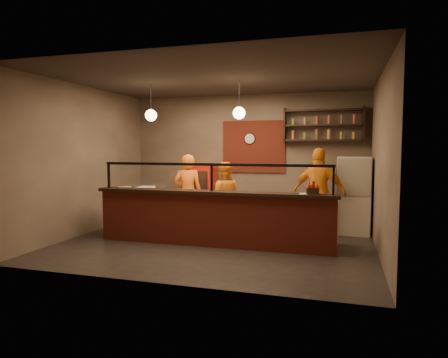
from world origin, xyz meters
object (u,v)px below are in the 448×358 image
(red_cooler, at_px, (203,192))
(pepper_mill, at_px, (313,188))
(cook_mid, at_px, (224,197))
(wall_clock, at_px, (250,139))
(pizza_dough, at_px, (223,196))
(cook_right, at_px, (319,193))
(condiment_caddy, at_px, (313,191))
(fridge, at_px, (353,195))
(cook_left, at_px, (188,193))

(red_cooler, height_order, pepper_mill, red_cooler)
(cook_mid, bearing_deg, wall_clock, -113.42)
(pizza_dough, bearing_deg, cook_mid, 105.43)
(cook_right, distance_m, pepper_mill, 1.34)
(pizza_dough, distance_m, pepper_mill, 1.91)
(red_cooler, height_order, condiment_caddy, red_cooler)
(pizza_dough, bearing_deg, fridge, 27.92)
(condiment_caddy, distance_m, pepper_mill, 0.09)
(condiment_caddy, bearing_deg, cook_mid, 146.48)
(cook_right, xyz_separation_m, fridge, (0.70, 0.53, -0.10))
(cook_mid, xyz_separation_m, pizza_dough, (0.21, -0.77, 0.13))
(red_cooler, bearing_deg, wall_clock, 14.86)
(cook_mid, bearing_deg, condiment_caddy, 133.77)
(wall_clock, distance_m, pepper_mill, 3.34)
(pizza_dough, height_order, pepper_mill, pepper_mill)
(wall_clock, height_order, condiment_caddy, wall_clock)
(red_cooler, relative_size, pizza_dough, 3.20)
(pepper_mill, bearing_deg, red_cooler, 140.97)
(wall_clock, height_order, cook_left, wall_clock)
(cook_left, relative_size, red_cooler, 1.19)
(wall_clock, xyz_separation_m, pepper_mill, (1.78, -2.68, -0.93))
(cook_left, xyz_separation_m, red_cooler, (-0.09, 1.28, -0.14))
(pizza_dough, bearing_deg, pepper_mill, -15.36)
(cook_right, height_order, red_cooler, cook_right)
(wall_clock, distance_m, cook_right, 2.54)
(wall_clock, height_order, fridge, wall_clock)
(fridge, distance_m, pepper_mill, 2.02)
(cook_left, relative_size, pepper_mill, 7.84)
(cook_left, relative_size, cook_right, 0.92)
(wall_clock, bearing_deg, fridge, -18.23)
(cook_left, height_order, red_cooler, cook_left)
(cook_mid, height_order, pepper_mill, cook_mid)
(pizza_dough, bearing_deg, cook_left, 149.77)
(fridge, xyz_separation_m, pepper_mill, (-0.72, -1.85, 0.33))
(cook_left, xyz_separation_m, pizza_dough, (1.00, -0.58, 0.04))
(wall_clock, distance_m, cook_left, 2.27)
(pizza_dough, relative_size, pepper_mill, 2.06)
(cook_left, relative_size, pizza_dough, 3.80)
(cook_right, bearing_deg, cook_mid, 11.12)
(wall_clock, xyz_separation_m, condiment_caddy, (1.77, -2.75, -0.98))
(cook_mid, relative_size, fridge, 0.93)
(wall_clock, height_order, cook_right, wall_clock)
(cook_mid, height_order, condiment_caddy, cook_mid)
(cook_mid, xyz_separation_m, fridge, (2.77, 0.58, 0.06))
(red_cooler, bearing_deg, pepper_mill, -39.31)
(cook_left, height_order, condiment_caddy, cook_left)
(cook_right, distance_m, pizza_dough, 2.03)
(fridge, height_order, condiment_caddy, fridge)
(cook_left, bearing_deg, red_cooler, -104.18)
(cook_right, bearing_deg, wall_clock, -27.11)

